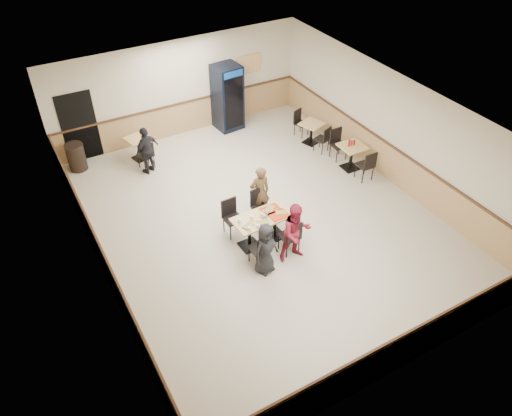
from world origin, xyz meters
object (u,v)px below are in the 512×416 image
side_table_far (311,130)px  lone_diner (147,150)px  trash_bin (76,157)px  diner_woman_left (266,249)px  diner_man_opposite (260,192)px  side_table_near (352,153)px  back_table (139,145)px  main_table (262,225)px  pepsi_cooler (227,97)px  diner_woman_right (296,232)px

side_table_far → lone_diner: bearing=168.8°
lone_diner → trash_bin: (-1.74, 1.13, -0.31)m
diner_woman_left → diner_man_opposite: bearing=47.4°
side_table_near → side_table_far: size_ratio=0.93×
side_table_far → back_table: 5.19m
main_table → side_table_near: 4.04m
side_table_far → back_table: (-4.89, 1.75, 0.01)m
trash_bin → side_table_far: bearing=-17.6°
main_table → diner_man_opposite: bearing=62.1°
diner_man_opposite → pepsi_cooler: (1.38, 4.44, 0.31)m
back_table → pepsi_cooler: (3.12, 0.39, 0.59)m
diner_woman_right → pepsi_cooler: 6.32m
lone_diner → pepsi_cooler: (3.12, 1.18, 0.34)m
back_table → trash_bin: 1.78m
diner_man_opposite → side_table_far: (3.15, 2.30, -0.28)m
diner_woman_left → pepsi_cooler: bearing=53.6°
side_table_near → side_table_far: side_table_near is taller
lone_diner → side_table_far: size_ratio=1.76×
side_table_near → trash_bin: trash_bin is taller
main_table → diner_woman_right: 0.96m
side_table_near → trash_bin: bearing=150.8°
diner_woman_left → pepsi_cooler: (2.23, 6.18, 0.40)m
side_table_near → trash_bin: size_ratio=0.93×
diner_woman_left → diner_woman_right: size_ratio=0.86×
diner_man_opposite → trash_bin: size_ratio=1.83×
main_table → pepsi_cooler: pepsi_cooler is taller
side_table_far → pepsi_cooler: pepsi_cooler is taller
diner_woman_left → side_table_near: bearing=12.4°
diner_woman_left → diner_man_opposite: (0.85, 1.73, 0.09)m
diner_woman_right → pepsi_cooler: (1.43, 6.15, 0.30)m
diner_man_opposite → pepsi_cooler: 4.66m
diner_woman_right → lone_diner: 5.26m
main_table → diner_woman_left: diner_woman_left is taller
diner_man_opposite → trash_bin: bearing=-45.6°
diner_woman_right → trash_bin: diner_woman_right is taller
diner_woman_left → back_table: size_ratio=1.65×
pepsi_cooler → trash_bin: pepsi_cooler is taller
diner_woman_right → back_table: 6.01m
main_table → diner_woman_left: size_ratio=1.10×
main_table → side_table_near: (3.77, 1.45, -0.01)m
pepsi_cooler → trash_bin: size_ratio=2.60×
pepsi_cooler → main_table: bearing=-113.7°
diner_woman_right → main_table: bearing=120.0°
back_table → trash_bin: trash_bin is taller
main_table → diner_man_opposite: size_ratio=0.97×
diner_woman_left → side_table_far: 5.68m
lone_diner → pepsi_cooler: pepsi_cooler is taller
main_table → side_table_near: size_ratio=1.92×
diner_woman_right → side_table_far: diner_woman_right is taller
trash_bin → side_table_near: bearing=-29.2°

